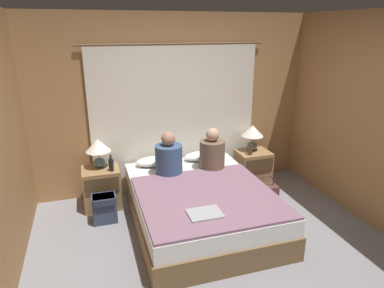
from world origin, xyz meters
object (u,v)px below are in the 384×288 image
object	(u,v)px
pillow_right	(204,156)
person_right_in_bed	(212,153)
pillow_left	(157,161)
nightstand_right	(253,168)
bed	(200,205)
beer_bottle_on_right_stand	(250,149)
beer_bottle_on_left_stand	(111,165)
nightstand_left	(102,188)
lamp_left	(98,148)
laptop_on_bed	(205,213)
backpack_on_floor	(104,207)
lamp_right	(252,133)
person_left_in_bed	(169,158)
handbag_on_floor	(265,191)

from	to	relation	value
pillow_right	person_right_in_bed	bearing A→B (deg)	-90.57
pillow_left	nightstand_right	bearing A→B (deg)	-2.96
pillow_right	bed	bearing A→B (deg)	-112.13
bed	nightstand_right	size ratio (longest dim) A/B	3.83
pillow_right	beer_bottle_on_right_stand	distance (m)	0.68
beer_bottle_on_left_stand	pillow_left	bearing A→B (deg)	15.40
nightstand_left	lamp_left	world-z (taller)	lamp_left
laptop_on_bed	backpack_on_floor	world-z (taller)	laptop_on_bed
lamp_left	beer_bottle_on_right_stand	bearing A→B (deg)	-4.66
pillow_right	backpack_on_floor	size ratio (longest dim) A/B	1.65
lamp_right	pillow_left	world-z (taller)	lamp_right
lamp_right	person_right_in_bed	world-z (taller)	person_right_in_bed
bed	person_right_in_bed	world-z (taller)	person_right_in_bed
pillow_left	person_left_in_bed	bearing A→B (deg)	-75.09
nightstand_left	pillow_left	distance (m)	0.81
pillow_right	lamp_left	bearing A→B (deg)	-180.00
bed	nightstand_left	distance (m)	1.36
bed	beer_bottle_on_left_stand	size ratio (longest dim) A/B	9.38
nightstand_left	person_left_in_bed	bearing A→B (deg)	-17.73
lamp_right	beer_bottle_on_right_stand	distance (m)	0.27
beer_bottle_on_right_stand	backpack_on_floor	size ratio (longest dim) A/B	0.61
person_right_in_bed	laptop_on_bed	xyz separation A→B (m)	(-0.51, -1.16, -0.19)
pillow_right	laptop_on_bed	xyz separation A→B (m)	(-0.51, -1.51, -0.02)
bed	beer_bottle_on_right_stand	xyz separation A→B (m)	(1.00, 0.68, 0.39)
pillow_left	handbag_on_floor	distance (m)	1.59
person_right_in_bed	beer_bottle_on_left_stand	distance (m)	1.33
lamp_left	lamp_right	world-z (taller)	same
pillow_right	person_left_in_bed	bearing A→B (deg)	-149.83
handbag_on_floor	nightstand_left	bearing A→B (deg)	168.32
lamp_right	backpack_on_floor	bearing A→B (deg)	-167.93
lamp_right	beer_bottle_on_left_stand	world-z (taller)	lamp_right
lamp_left	backpack_on_floor	xyz separation A→B (m)	(-0.00, -0.48, -0.61)
bed	pillow_right	bearing A→B (deg)	67.87
person_left_in_bed	laptop_on_bed	bearing A→B (deg)	-85.67
nightstand_left	handbag_on_floor	xyz separation A→B (m)	(2.20, -0.46, -0.17)
nightstand_right	beer_bottle_on_left_stand	distance (m)	2.12
lamp_left	pillow_right	world-z (taller)	lamp_left
nightstand_left	lamp_left	xyz separation A→B (m)	(0.00, 0.08, 0.54)
pillow_right	person_right_in_bed	size ratio (longest dim) A/B	1.01
bed	beer_bottle_on_right_stand	bearing A→B (deg)	34.20
pillow_right	backpack_on_floor	world-z (taller)	pillow_right
beer_bottle_on_right_stand	lamp_right	bearing A→B (deg)	57.58
nightstand_left	lamp_left	size ratio (longest dim) A/B	1.40
nightstand_right	handbag_on_floor	distance (m)	0.49
beer_bottle_on_right_stand	beer_bottle_on_left_stand	bearing A→B (deg)	180.00
bed	pillow_right	distance (m)	0.97
pillow_left	laptop_on_bed	world-z (taller)	pillow_left
person_right_in_bed	handbag_on_floor	world-z (taller)	person_right_in_bed
lamp_left	beer_bottle_on_left_stand	world-z (taller)	lamp_left
nightstand_left	beer_bottle_on_right_stand	xyz separation A→B (m)	(2.11, -0.10, 0.35)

